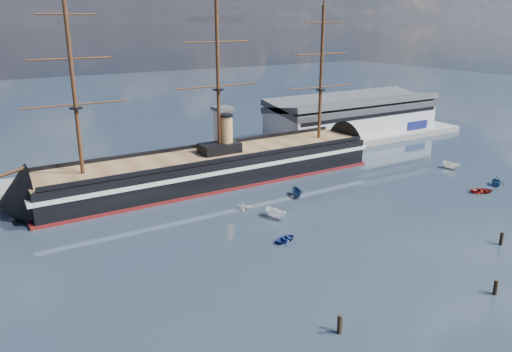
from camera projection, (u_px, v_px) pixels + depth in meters
ground at (279, 201)px, 115.50m from camera, size 600.00×600.00×0.00m
quay at (240, 159)px, 149.75m from camera, size 180.00×18.00×2.00m
warehouse at (353, 116)px, 174.59m from camera, size 63.00×21.00×11.60m
quay_tower at (223, 132)px, 140.88m from camera, size 5.00×5.00×15.00m
warship at (207, 169)px, 126.21m from camera, size 112.92×16.77×53.94m
motorboat_a at (276, 218)px, 105.45m from camera, size 7.00×3.44×2.68m
motorboat_b at (286, 241)px, 94.68m from camera, size 1.79×3.09×1.35m
motorboat_c at (297, 196)px, 118.55m from camera, size 6.15×3.96×2.31m
motorboat_d at (244, 210)px, 110.32m from camera, size 5.47×5.57×2.00m
motorboat_e at (482, 193)px, 121.13m from camera, size 2.97×3.60×1.59m
motorboat_f at (451, 169)px, 140.24m from camera, size 6.34×2.38×2.53m
motorboat_g at (496, 185)px, 126.50m from camera, size 7.89×6.78×2.70m
piling_near_left at (339, 333)px, 66.89m from camera, size 0.64×0.64×3.47m
piling_near_mid at (494, 294)px, 76.37m from camera, size 0.64×0.64×3.10m
piling_near_right at (500, 245)px, 93.16m from camera, size 0.64×0.64×3.19m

